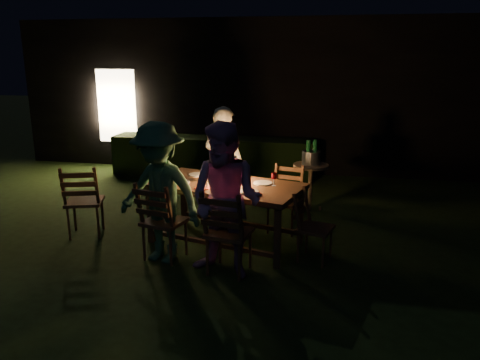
% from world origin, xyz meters
% --- Properties ---
extents(garden_envelope, '(40.00, 40.00, 3.20)m').
position_xyz_m(garden_envelope, '(-0.01, 6.15, 1.58)').
color(garden_envelope, black).
rests_on(garden_envelope, ground).
extents(dining_table, '(2.20, 1.47, 0.84)m').
position_xyz_m(dining_table, '(0.62, 0.22, 0.75)').
color(dining_table, '#52301B').
rests_on(dining_table, ground).
extents(chair_near_left, '(0.57, 0.59, 1.05)m').
position_xyz_m(chair_near_left, '(-0.01, -0.42, 0.32)').
color(chair_near_left, '#52301B').
rests_on(chair_near_left, ground).
extents(chair_near_right, '(0.55, 0.58, 1.07)m').
position_xyz_m(chair_near_right, '(0.86, -0.65, 0.32)').
color(chair_near_right, '#52301B').
rests_on(chair_near_right, ground).
extents(chair_far_left, '(0.54, 0.56, 0.92)m').
position_xyz_m(chair_far_left, '(0.38, 1.07, 0.28)').
color(chair_far_left, '#52301B').
rests_on(chair_far_left, ground).
extents(chair_far_right, '(0.52, 0.54, 0.98)m').
position_xyz_m(chair_far_right, '(1.34, 0.82, 0.30)').
color(chair_far_right, '#52301B').
rests_on(chair_far_right, ground).
extents(chair_end, '(0.53, 0.51, 0.92)m').
position_xyz_m(chair_end, '(1.81, -0.10, 0.28)').
color(chair_end, '#52301B').
rests_on(chair_end, ground).
extents(chair_spare, '(0.62, 0.64, 1.08)m').
position_xyz_m(chair_spare, '(-1.37, 0.09, 0.33)').
color(chair_spare, '#52301B').
rests_on(chair_spare, ground).
extents(person_house_side, '(0.72, 0.57, 1.75)m').
position_xyz_m(person_house_side, '(0.39, 1.12, 0.87)').
color(person_house_side, beige).
rests_on(person_house_side, ground).
extents(person_opp_right, '(1.01, 0.87, 1.78)m').
position_xyz_m(person_opp_right, '(0.85, -0.69, 0.89)').
color(person_opp_right, '#B97FAE').
rests_on(person_opp_right, ground).
extents(person_opp_left, '(1.24, 0.90, 1.73)m').
position_xyz_m(person_opp_left, '(-0.03, -0.46, 0.86)').
color(person_opp_left, '#366C47').
rests_on(person_opp_left, ground).
extents(lantern, '(0.16, 0.16, 0.35)m').
position_xyz_m(lantern, '(0.68, 0.25, 0.99)').
color(lantern, white).
rests_on(lantern, dining_table).
extents(plate_far_left, '(0.25, 0.25, 0.01)m').
position_xyz_m(plate_far_left, '(0.14, 0.57, 0.84)').
color(plate_far_left, white).
rests_on(plate_far_left, dining_table).
extents(plate_near_left, '(0.25, 0.25, 0.01)m').
position_xyz_m(plate_near_left, '(0.03, 0.14, 0.84)').
color(plate_near_left, white).
rests_on(plate_near_left, dining_table).
extents(plate_far_right, '(0.25, 0.25, 0.01)m').
position_xyz_m(plate_far_right, '(1.11, 0.31, 0.84)').
color(plate_far_right, white).
rests_on(plate_far_right, dining_table).
extents(plate_near_right, '(0.25, 0.25, 0.01)m').
position_xyz_m(plate_near_right, '(1.00, -0.11, 0.84)').
color(plate_near_right, white).
rests_on(plate_near_right, dining_table).
extents(wineglass_a, '(0.06, 0.06, 0.18)m').
position_xyz_m(wineglass_a, '(0.40, 0.56, 0.92)').
color(wineglass_a, '#59070F').
rests_on(wineglass_a, dining_table).
extents(wineglass_b, '(0.06, 0.06, 0.18)m').
position_xyz_m(wineglass_b, '(-0.11, 0.28, 0.92)').
color(wineglass_b, '#59070F').
rests_on(wineglass_b, dining_table).
extents(wineglass_c, '(0.06, 0.06, 0.18)m').
position_xyz_m(wineglass_c, '(0.84, -0.13, 0.92)').
color(wineglass_c, '#59070F').
rests_on(wineglass_c, dining_table).
extents(wineglass_d, '(0.06, 0.06, 0.18)m').
position_xyz_m(wineglass_d, '(1.26, 0.23, 0.92)').
color(wineglass_d, '#59070F').
rests_on(wineglass_d, dining_table).
extents(wineglass_e, '(0.06, 0.06, 0.18)m').
position_xyz_m(wineglass_e, '(0.44, -0.05, 0.92)').
color(wineglass_e, silver).
rests_on(wineglass_e, dining_table).
extents(bottle_table, '(0.07, 0.07, 0.28)m').
position_xyz_m(bottle_table, '(0.38, 0.28, 0.98)').
color(bottle_table, '#0F471E').
rests_on(bottle_table, dining_table).
extents(napkin_left, '(0.18, 0.14, 0.01)m').
position_xyz_m(napkin_left, '(0.39, -0.06, 0.84)').
color(napkin_left, red).
rests_on(napkin_left, dining_table).
extents(napkin_right, '(0.18, 0.14, 0.01)m').
position_xyz_m(napkin_right, '(1.07, -0.21, 0.84)').
color(napkin_right, red).
rests_on(napkin_right, dining_table).
extents(phone, '(0.14, 0.07, 0.01)m').
position_xyz_m(phone, '(-0.06, 0.08, 0.84)').
color(phone, black).
rests_on(phone, dining_table).
extents(side_table, '(0.57, 0.57, 0.77)m').
position_xyz_m(side_table, '(1.65, 1.85, 0.68)').
color(side_table, olive).
rests_on(side_table, ground).
extents(ice_bucket, '(0.30, 0.30, 0.22)m').
position_xyz_m(ice_bucket, '(1.65, 1.85, 0.88)').
color(ice_bucket, '#A5A8AD').
rests_on(ice_bucket, side_table).
extents(bottle_bucket_a, '(0.07, 0.07, 0.32)m').
position_xyz_m(bottle_bucket_a, '(1.60, 1.81, 0.93)').
color(bottle_bucket_a, '#0F471E').
rests_on(bottle_bucket_a, side_table).
extents(bottle_bucket_b, '(0.07, 0.07, 0.32)m').
position_xyz_m(bottle_bucket_b, '(1.70, 1.89, 0.93)').
color(bottle_bucket_b, '#0F471E').
rests_on(bottle_bucket_b, side_table).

